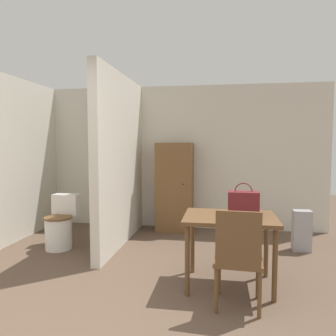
% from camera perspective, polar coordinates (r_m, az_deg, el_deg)
% --- Properties ---
extents(wall_back, '(5.37, 0.12, 2.50)m').
position_cam_1_polar(wall_back, '(5.87, 0.55, 1.88)').
color(wall_back, beige).
rests_on(wall_back, ground_plane).
extents(partition_wall, '(0.12, 2.12, 2.50)m').
position_cam_1_polar(partition_wall, '(4.91, -8.23, 1.35)').
color(partition_wall, beige).
rests_on(partition_wall, ground_plane).
extents(dining_table, '(0.95, 0.72, 0.75)m').
position_cam_1_polar(dining_table, '(3.53, 10.71, -9.72)').
color(dining_table, brown).
rests_on(dining_table, ground_plane).
extents(wooden_chair, '(0.46, 0.46, 0.93)m').
position_cam_1_polar(wooden_chair, '(3.09, 12.13, -14.73)').
color(wooden_chair, brown).
rests_on(wooden_chair, ground_plane).
extents(toilet, '(0.39, 0.54, 0.75)m').
position_cam_1_polar(toilet, '(5.02, -18.21, -9.48)').
color(toilet, white).
rests_on(toilet, ground_plane).
extents(handbag, '(0.31, 0.17, 0.35)m').
position_cam_1_polar(handbag, '(3.52, 12.98, -5.99)').
color(handbag, maroon).
rests_on(handbag, dining_table).
extents(wooden_cabinet, '(0.61, 0.44, 1.51)m').
position_cam_1_polar(wooden_cabinet, '(5.61, 1.16, -3.32)').
color(wooden_cabinet, brown).
rests_on(wooden_cabinet, ground_plane).
extents(space_heater, '(0.24, 0.17, 0.57)m').
position_cam_1_polar(space_heater, '(5.01, 22.25, -10.06)').
color(space_heater, '#9E9EA3').
rests_on(space_heater, ground_plane).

